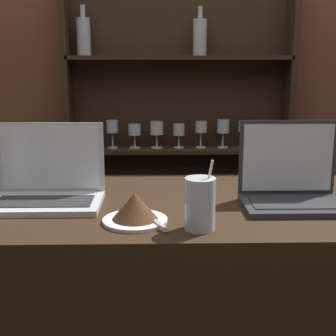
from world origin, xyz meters
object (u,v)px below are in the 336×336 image
object	(u,v)px
laptop_near	(47,185)
cake_plate	(135,209)
laptop_far	(291,185)
water_glass	(200,204)

from	to	relation	value
laptop_near	cake_plate	world-z (taller)	laptop_near
laptop_far	cake_plate	size ratio (longest dim) A/B	1.68
cake_plate	water_glass	world-z (taller)	water_glass
laptop_near	cake_plate	bearing A→B (deg)	-34.09
laptop_far	cake_plate	distance (m)	0.50
laptop_far	water_glass	size ratio (longest dim) A/B	1.64
laptop_far	cake_plate	xyz separation A→B (m)	(-0.47, -0.15, -0.02)
laptop_near	cake_plate	distance (m)	0.34
laptop_near	laptop_far	xyz separation A→B (m)	(0.75, -0.04, 0.01)
laptop_near	laptop_far	bearing A→B (deg)	-2.94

